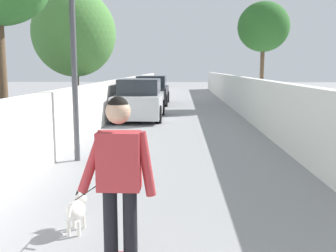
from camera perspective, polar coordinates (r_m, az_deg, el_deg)
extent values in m
plane|color=gray|center=(14.48, 1.69, 0.84)|extent=(80.00, 80.00, 0.00)
cube|color=silver|center=(12.71, -10.57, 2.94)|extent=(48.00, 0.30, 1.46)
cube|color=silver|center=(12.67, 13.90, 3.09)|extent=(48.00, 0.30, 1.58)
cylinder|color=brown|center=(8.69, -23.40, 5.08)|extent=(0.22, 0.22, 3.05)
cylinder|color=brown|center=(19.75, 13.74, 7.32)|extent=(0.20, 0.20, 3.19)
ellipsoid|color=#2D6628|center=(19.85, 13.99, 14.10)|extent=(2.51, 2.51, 2.41)
cylinder|color=brown|center=(13.87, -13.47, 5.01)|extent=(0.22, 0.22, 2.28)
ellipsoid|color=#4C843D|center=(13.90, -13.76, 13.24)|extent=(2.84, 2.84, 2.96)
cylinder|color=#4C4C51|center=(8.23, -13.73, 7.72)|extent=(0.12, 0.12, 3.72)
cylinder|color=black|center=(3.67, -8.50, -15.16)|extent=(0.13, 0.13, 0.79)
cylinder|color=black|center=(3.64, -5.61, -15.31)|extent=(0.13, 0.13, 0.79)
cube|color=#B23338|center=(3.44, -7.27, -5.16)|extent=(0.22, 0.38, 0.52)
cylinder|color=#B23338|center=(3.49, -11.16, -5.24)|extent=(0.09, 0.28, 0.58)
cylinder|color=#B23338|center=(3.41, -3.26, -5.65)|extent=(0.09, 0.18, 0.59)
sphere|color=tan|center=(3.36, -7.41, 2.17)|extent=(0.22, 0.22, 0.22)
sphere|color=black|center=(3.36, -7.42, 2.82)|extent=(0.19, 0.19, 0.19)
ellipsoid|color=white|center=(4.82, -13.55, -12.12)|extent=(0.34, 0.22, 0.22)
sphere|color=white|center=(5.00, -12.84, -10.45)|extent=(0.15, 0.15, 0.15)
cone|color=black|center=(4.99, -13.32, -9.56)|extent=(0.05, 0.05, 0.06)
cone|color=black|center=(4.97, -12.42, -9.61)|extent=(0.05, 0.05, 0.06)
cylinder|color=white|center=(5.00, -13.80, -13.55)|extent=(0.04, 0.04, 0.18)
cylinder|color=white|center=(4.96, -12.43, -13.65)|extent=(0.04, 0.04, 0.18)
cylinder|color=white|center=(4.80, -14.55, -14.51)|extent=(0.04, 0.04, 0.18)
cylinder|color=white|center=(4.77, -13.13, -14.62)|extent=(0.04, 0.04, 0.18)
cylinder|color=white|center=(4.59, -14.36, -12.14)|extent=(0.13, 0.03, 0.13)
cylinder|color=black|center=(4.11, -10.91, -8.95)|extent=(1.05, 0.72, 0.66)
cube|color=silver|center=(14.95, -4.19, 3.23)|extent=(3.92, 1.70, 0.80)
cube|color=#262B33|center=(14.90, -4.22, 5.83)|extent=(2.04, 1.50, 0.60)
cylinder|color=black|center=(16.27, -6.49, 2.78)|extent=(0.64, 0.22, 0.64)
cylinder|color=black|center=(16.11, -0.92, 2.78)|extent=(0.64, 0.22, 0.64)
cylinder|color=black|center=(13.89, -7.97, 1.76)|extent=(0.64, 0.22, 0.64)
cylinder|color=black|center=(13.70, -1.44, 1.75)|extent=(0.64, 0.22, 0.64)
cube|color=black|center=(20.94, -2.41, 4.78)|extent=(4.04, 1.70, 0.80)
cube|color=#262B33|center=(20.90, -2.42, 6.64)|extent=(2.10, 1.50, 0.60)
cylinder|color=black|center=(22.27, -4.18, 4.37)|extent=(0.64, 0.22, 0.64)
cylinder|color=black|center=(22.16, -0.11, 4.37)|extent=(0.64, 0.22, 0.64)
cylinder|color=black|center=(19.79, -4.97, 3.83)|extent=(0.64, 0.22, 0.64)
cylinder|color=black|center=(19.66, -0.38, 3.83)|extent=(0.64, 0.22, 0.64)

